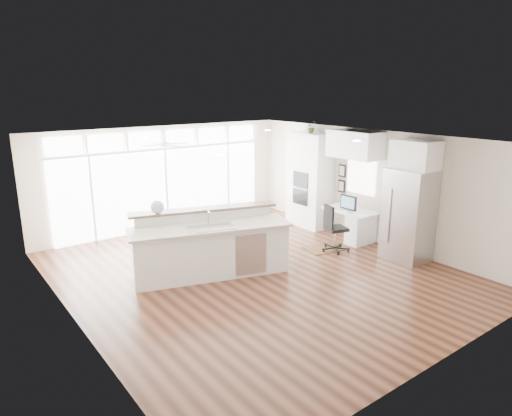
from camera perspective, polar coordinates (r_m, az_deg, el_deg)
floor at (r=9.37m, az=-0.11°, el=-8.17°), size 7.00×8.00×0.02m
ceiling at (r=8.67m, az=-0.12°, el=8.54°), size 7.00×8.00×0.02m
wall_back at (r=12.28m, az=-11.40°, el=3.76°), size 7.00×0.04×2.70m
wall_front at (r=6.36m, az=22.24°, el=-7.60°), size 7.00×0.04×2.70m
wall_left at (r=7.46m, az=-22.24°, el=-4.29°), size 0.04×8.00×2.70m
wall_right at (r=11.31m, az=14.24°, el=2.65°), size 0.04×8.00×2.70m
glass_wall at (r=12.29m, az=-11.20°, el=2.35°), size 5.80×0.06×2.08m
transom_row at (r=12.07m, az=-11.52°, el=8.52°), size 5.90×0.06×0.40m
desk_window at (r=11.43m, az=13.01°, el=3.87°), size 0.04×0.85×0.85m
ceiling_fan at (r=10.83m, az=-11.31°, el=8.36°), size 1.16×1.16×0.32m
recessed_lights at (r=8.83m, az=-0.91°, el=8.52°), size 3.40×3.00×0.02m
oven_cabinet at (r=12.28m, az=6.72°, el=3.48°), size 0.64×1.20×2.50m
desk_nook at (r=11.46m, az=11.60°, el=-2.05°), size 0.72×1.30×0.76m
upper_cabinets at (r=11.09m, az=12.27°, el=7.78°), size 0.64×1.30×0.64m
refrigerator at (r=10.31m, az=18.55°, el=-0.85°), size 0.76×0.90×2.00m
fridge_cabinet at (r=10.10m, az=19.35°, el=6.32°), size 0.64×0.90×0.60m
framed_photos at (r=11.86m, az=10.69°, el=3.65°), size 0.06×0.22×0.80m
kitchen_island at (r=9.11m, az=-5.69°, el=-4.62°), size 3.38×2.08×1.26m
rug at (r=10.83m, az=8.49°, el=-5.00°), size 0.97×0.78×0.01m
office_chair at (r=10.56m, az=10.00°, el=-2.50°), size 0.69×0.66×1.09m
fishbowl at (r=9.10m, az=-12.24°, el=0.12°), size 0.31×0.31×0.27m
monitor at (r=11.25m, az=11.48°, el=0.69°), size 0.09×0.48×0.39m
keyboard at (r=11.17m, az=10.85°, el=-0.37°), size 0.17×0.36×0.02m
potted_plant at (r=12.09m, az=6.92°, el=9.86°), size 0.28×0.31×0.24m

